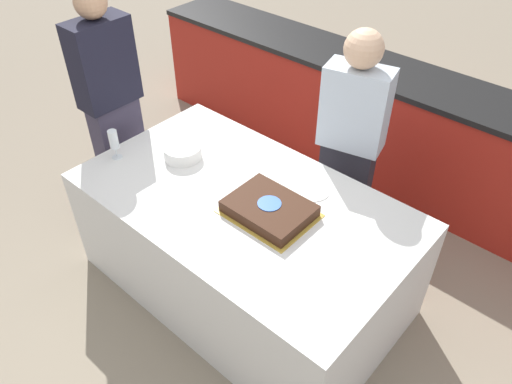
{
  "coord_description": "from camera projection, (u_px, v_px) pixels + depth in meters",
  "views": [
    {
      "loc": [
        1.47,
        -1.55,
        2.57
      ],
      "look_at": [
        0.1,
        0.0,
        0.85
      ],
      "focal_mm": 35.0,
      "sensor_mm": 36.0,
      "label": 1
    }
  ],
  "objects": [
    {
      "name": "dining_table",
      "position": [
        244.0,
        245.0,
        3.04
      ],
      "size": [
        1.93,
        1.12,
        0.75
      ],
      "color": "silver",
      "rests_on": "ground_plane"
    },
    {
      "name": "cake",
      "position": [
        269.0,
        209.0,
        2.68
      ],
      "size": [
        0.48,
        0.37,
        0.08
      ],
      "color": "gold",
      "rests_on": "dining_table"
    },
    {
      "name": "plate_stack",
      "position": [
        183.0,
        152.0,
        3.08
      ],
      "size": [
        0.23,
        0.23,
        0.08
      ],
      "color": "white",
      "rests_on": "dining_table"
    },
    {
      "name": "person_cutting_cake",
      "position": [
        350.0,
        144.0,
        3.12
      ],
      "size": [
        0.43,
        0.29,
        1.54
      ],
      "rotation": [
        0.0,
        0.0,
        -2.9
      ],
      "color": "#282833",
      "rests_on": "ground_plane"
    },
    {
      "name": "wine_glass",
      "position": [
        114.0,
        140.0,
        3.02
      ],
      "size": [
        0.06,
        0.06,
        0.19
      ],
      "color": "white",
      "rests_on": "dining_table"
    },
    {
      "name": "ground_plane",
      "position": [
        245.0,
        285.0,
        3.28
      ],
      "size": [
        14.0,
        14.0,
        0.0
      ],
      "primitive_type": "plane",
      "color": "gray"
    },
    {
      "name": "person_seated_left",
      "position": [
        113.0,
        109.0,
        3.33
      ],
      "size": [
        0.2,
        0.39,
        1.67
      ],
      "rotation": [
        0.0,
        0.0,
        1.57
      ],
      "color": "#383347",
      "rests_on": "ground_plane"
    },
    {
      "name": "side_plate_near_cake",
      "position": [
        312.0,
        190.0,
        2.86
      ],
      "size": [
        0.21,
        0.21,
        0.0
      ],
      "color": "white",
      "rests_on": "dining_table"
    },
    {
      "name": "back_counter",
      "position": [
        384.0,
        125.0,
        3.93
      ],
      "size": [
        4.4,
        0.58,
        0.92
      ],
      "color": "#A82319",
      "rests_on": "ground_plane"
    }
  ]
}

